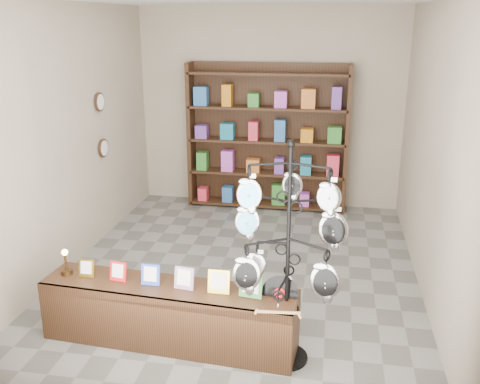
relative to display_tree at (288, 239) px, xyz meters
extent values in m
plane|color=slate|center=(-0.67, 1.62, -1.12)|extent=(5.00, 5.00, 0.00)
plane|color=#AA9D89|center=(-0.67, 4.12, 0.38)|extent=(4.00, 0.00, 4.00)
plane|color=#AA9D89|center=(-0.67, -0.88, 0.38)|extent=(4.00, 0.00, 4.00)
plane|color=#AA9D89|center=(-2.67, 1.62, 0.38)|extent=(0.00, 5.00, 5.00)
plane|color=#AA9D89|center=(1.33, 1.62, 0.38)|extent=(0.00, 5.00, 5.00)
cylinder|color=black|center=(0.00, 0.00, -1.10)|extent=(0.40, 0.40, 0.03)
cylinder|color=black|center=(0.00, 0.00, -0.18)|extent=(0.03, 0.03, 1.89)
sphere|color=black|center=(0.00, 0.00, 0.79)|extent=(0.06, 0.06, 0.06)
ellipsoid|color=silver|center=(0.00, 0.20, -0.53)|extent=(0.10, 0.03, 0.20)
cube|color=tan|center=(-0.04, -0.27, -0.52)|extent=(0.36, 0.05, 0.04)
cube|color=black|center=(-1.05, 0.07, -0.84)|extent=(2.32, 0.63, 0.56)
cube|color=yellow|center=(-1.83, 0.12, -0.47)|extent=(0.15, 0.06, 0.17)
cube|color=red|center=(-1.52, 0.10, -0.47)|extent=(0.16, 0.07, 0.18)
cube|color=#263FA5|center=(-1.21, 0.08, -0.46)|extent=(0.17, 0.07, 0.19)
cube|color=#E54C33|center=(-0.90, 0.05, -0.46)|extent=(0.18, 0.07, 0.20)
cube|color=yellow|center=(-0.58, 0.03, -0.45)|extent=(0.19, 0.07, 0.21)
cube|color=#337233|center=(-0.30, 0.01, -0.45)|extent=(0.20, 0.08, 0.22)
cylinder|color=black|center=(-0.06, 0.05, -0.52)|extent=(0.32, 0.09, 0.31)
cylinder|color=red|center=(-0.06, 0.05, -0.52)|extent=(0.11, 0.04, 0.10)
cylinder|color=#402912|center=(-2.04, 0.13, -0.53)|extent=(0.10, 0.10, 0.04)
cylinder|color=#402912|center=(-2.04, 0.13, -0.44)|extent=(0.02, 0.02, 0.15)
sphere|color=#FFBF59|center=(-2.04, 0.13, -0.34)|extent=(0.06, 0.06, 0.06)
cube|color=black|center=(-0.67, 4.06, -0.02)|extent=(2.40, 0.04, 2.20)
cube|color=black|center=(-1.85, 3.90, -0.02)|extent=(0.06, 0.36, 2.20)
cube|color=black|center=(0.51, 3.90, -0.02)|extent=(0.06, 0.36, 2.20)
cube|color=black|center=(-0.67, 3.90, -1.07)|extent=(2.36, 0.36, 0.04)
cube|color=black|center=(-0.67, 3.90, -0.57)|extent=(2.36, 0.36, 0.03)
cube|color=black|center=(-0.67, 3.90, -0.07)|extent=(2.36, 0.36, 0.04)
cube|color=black|center=(-0.67, 3.90, 0.43)|extent=(2.36, 0.36, 0.04)
cube|color=black|center=(-0.67, 3.90, 0.93)|extent=(2.36, 0.36, 0.04)
cylinder|color=black|center=(-2.64, 2.42, 0.68)|extent=(0.03, 0.24, 0.24)
cylinder|color=black|center=(-2.64, 2.42, 0.08)|extent=(0.03, 0.24, 0.24)
camera|label=1|loc=(0.31, -3.97, 1.68)|focal=40.00mm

